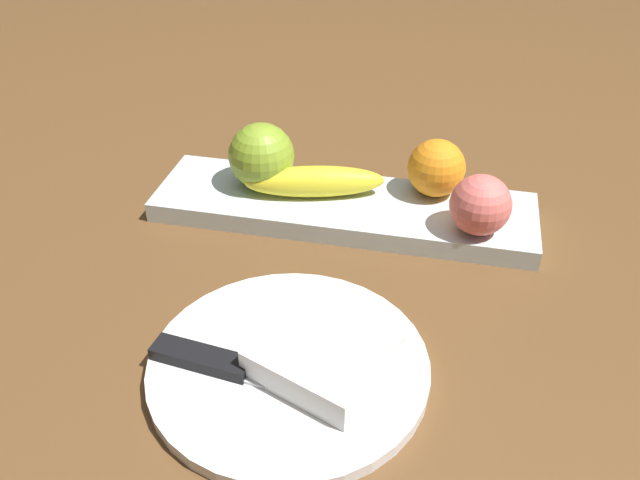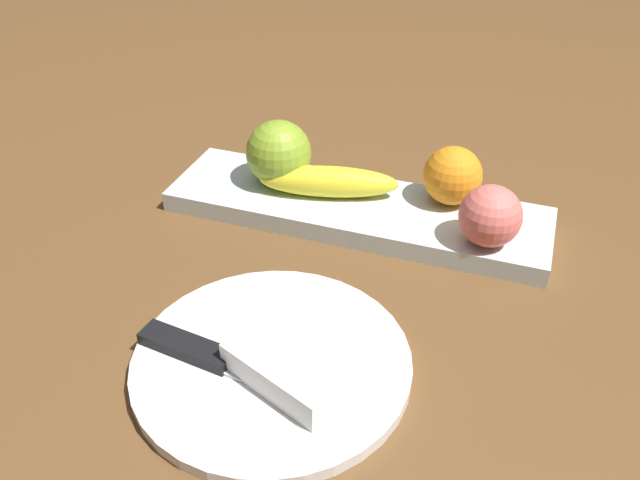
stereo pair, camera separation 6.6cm
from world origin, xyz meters
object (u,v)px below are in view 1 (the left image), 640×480
at_px(fruit_tray, 343,207).
at_px(dinner_plate, 289,366).
at_px(banana, 314,182).
at_px(orange_near_apple, 436,168).
at_px(folded_napkin, 323,355).
at_px(apple, 261,156).
at_px(knife, 217,363).
at_px(peach, 480,205).

distance_m(fruit_tray, dinner_plate, 0.26).
relative_size(banana, orange_near_apple, 2.43).
bearing_deg(orange_near_apple, banana, -165.67).
bearing_deg(folded_napkin, dinner_plate, -180.00).
distance_m(fruit_tray, apple, 0.11).
bearing_deg(dinner_plate, knife, -160.98).
relative_size(fruit_tray, folded_napkin, 4.23).
distance_m(banana, folded_napkin, 0.27).
xyz_separation_m(fruit_tray, orange_near_apple, (0.10, 0.04, 0.05)).
relative_size(apple, folded_napkin, 0.74).
height_order(folded_napkin, knife, folded_napkin).
bearing_deg(knife, banana, 92.12).
distance_m(apple, knife, 0.29).
relative_size(apple, dinner_plate, 0.32).
height_order(banana, folded_napkin, banana).
xyz_separation_m(peach, dinner_plate, (-0.15, -0.22, -0.05)).
height_order(apple, peach, apple).
xyz_separation_m(orange_near_apple, dinner_plate, (-0.10, -0.29, -0.05)).
distance_m(peach, dinner_plate, 0.28).
bearing_deg(apple, dinner_plate, -69.25).
xyz_separation_m(fruit_tray, peach, (0.15, -0.03, 0.04)).
xyz_separation_m(orange_near_apple, knife, (-0.16, -0.31, -0.04)).
distance_m(fruit_tray, banana, 0.05).
xyz_separation_m(dinner_plate, knife, (-0.06, -0.02, 0.01)).
bearing_deg(apple, peach, -9.89).
bearing_deg(folded_napkin, fruit_tray, 96.89).
bearing_deg(folded_napkin, peach, 61.13).
bearing_deg(dinner_plate, apple, 110.75).
distance_m(orange_near_apple, knife, 0.35).
relative_size(dinner_plate, folded_napkin, 2.35).
relative_size(banana, dinner_plate, 0.66).
relative_size(fruit_tray, orange_near_apple, 6.61).
bearing_deg(dinner_plate, peach, 55.40).
relative_size(orange_near_apple, peach, 1.02).
bearing_deg(knife, apple, 105.44).
xyz_separation_m(fruit_tray, knife, (-0.06, -0.28, 0.01)).
bearing_deg(folded_napkin, knife, -167.31).
bearing_deg(orange_near_apple, folded_napkin, -103.70).
height_order(peach, folded_napkin, peach).
distance_m(peach, folded_napkin, 0.26).
bearing_deg(folded_napkin, banana, 104.37).
distance_m(dinner_plate, folded_napkin, 0.04).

